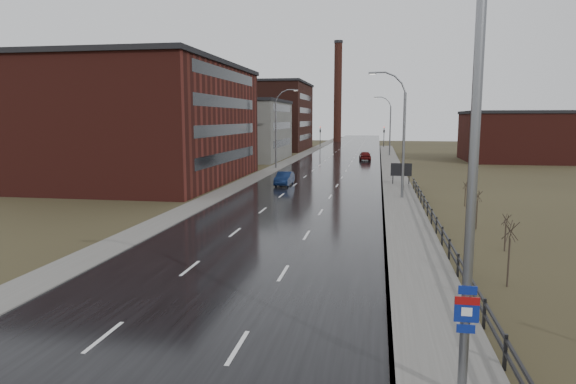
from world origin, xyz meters
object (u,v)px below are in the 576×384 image
at_px(streetlight_main, 459,168).
at_px(billboard, 401,170).
at_px(car_near, 284,179).
at_px(car_far, 365,156).

height_order(streetlight_main, billboard, streetlight_main).
distance_m(car_near, car_far, 35.72).
bearing_deg(billboard, car_near, -170.19).
bearing_deg(car_far, streetlight_main, 88.44).
height_order(billboard, car_near, billboard).
distance_m(billboard, car_near, 12.72).
bearing_deg(car_near, car_far, 78.37).
relative_size(streetlight_main, car_near, 2.77).
bearing_deg(billboard, car_far, 98.13).
xyz_separation_m(billboard, car_near, (-12.50, -2.16, -0.94)).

